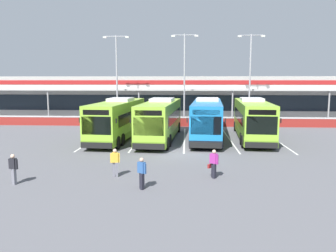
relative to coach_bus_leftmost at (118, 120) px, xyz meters
name	(u,v)px	position (x,y,z in m)	size (l,w,h in m)	color
ground_plane	(184,152)	(6.19, -5.61, -1.79)	(200.00, 200.00, 0.00)	#56565B
terminal_building	(186,96)	(6.19, 21.30, 1.23)	(70.00, 13.00, 6.00)	#B7B7B2
red_barrier_wall	(185,122)	(6.19, 8.89, -1.23)	(60.00, 0.40, 1.10)	maroon
coach_bus_leftmost	(118,120)	(0.00, 0.00, 0.00)	(3.64, 12.30, 3.78)	#8CC633
coach_bus_left_centre	(161,120)	(3.98, -0.18, 0.00)	(3.64, 12.30, 3.78)	#8CC633
coach_bus_centre	(207,120)	(8.29, 0.52, 0.00)	(3.64, 12.30, 3.78)	#1972B7
coach_bus_right_centre	(252,120)	(12.52, 0.78, 0.00)	(3.64, 12.30, 3.78)	#8CC633
bay_stripe_far_west	(97,138)	(-2.21, 0.39, -1.78)	(0.14, 13.00, 0.01)	silver
bay_stripe_west	(140,138)	(1.99, 0.39, -1.78)	(0.14, 13.00, 0.01)	silver
bay_stripe_mid_west	(184,139)	(6.19, 0.39, -1.78)	(0.14, 13.00, 0.01)	silver
bay_stripe_centre	(229,139)	(10.39, 0.39, -1.78)	(0.14, 13.00, 0.01)	silver
bay_stripe_mid_east	(275,139)	(14.59, 0.39, -1.78)	(0.14, 13.00, 0.01)	silver
pedestrian_with_handbag	(214,163)	(7.90, -12.30, -0.93)	(0.59, 0.55, 1.62)	black
pedestrian_in_dark_coat	(115,162)	(2.33, -12.37, -0.91)	(0.54, 0.29, 1.62)	slate
pedestrian_child	(13,168)	(-2.72, -14.05, -0.91)	(0.54, 0.37, 1.62)	slate
pedestrian_near_bin	(142,172)	(4.14, -14.47, -0.91)	(0.49, 0.42, 1.62)	black
lamp_post_west	(117,74)	(-2.47, 11.52, 4.50)	(3.24, 0.28, 11.00)	#9E9EA3
lamp_post_centre	(184,73)	(6.07, 10.75, 4.50)	(3.24, 0.28, 11.00)	#9E9EA3
lamp_post_east	(250,73)	(14.13, 11.40, 4.50)	(3.24, 0.28, 11.00)	#9E9EA3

